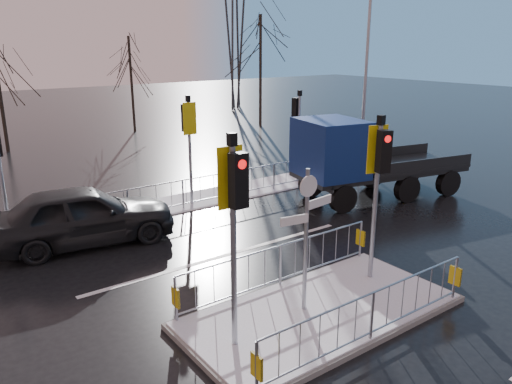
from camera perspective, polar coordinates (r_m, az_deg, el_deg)
ground at (r=11.07m, az=7.36°, el=-13.70°), size 120.00×120.00×0.00m
snow_verge at (r=17.71m, az=-12.04°, el=-1.95°), size 30.00×2.00×0.04m
lane_markings at (r=10.86m, az=8.60°, el=-14.37°), size 8.00×11.38×0.01m
traffic_island at (r=10.87m, az=7.35°, el=-11.92°), size 6.00×3.04×4.15m
far_kerb_fixtures at (r=17.09m, az=-10.64°, el=0.96°), size 18.00×0.65×3.83m
car_far_lane at (r=15.02m, az=-19.15°, el=-2.53°), size 5.33×2.79×1.73m
flatbed_truck at (r=18.29m, az=10.91°, el=3.90°), size 6.88×3.61×3.03m
tree_far_b at (r=33.37m, az=-14.16°, el=13.84°), size 3.25×3.25×6.14m
tree_far_c at (r=34.68m, az=0.52°, el=16.01°), size 4.00×4.00×7.55m
street_lamp_right at (r=23.11m, az=12.60°, el=13.39°), size 1.25×0.18×8.00m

